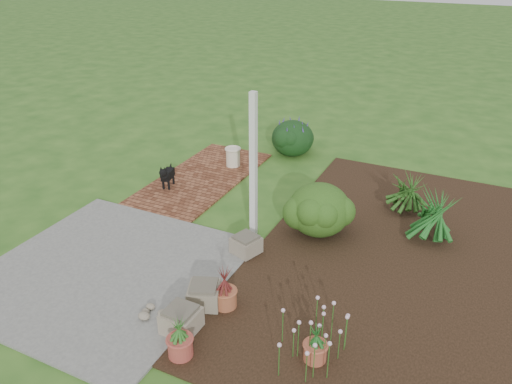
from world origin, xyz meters
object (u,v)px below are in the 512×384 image
at_px(black_dog, 167,174).
at_px(stone_trough_near, 204,296).
at_px(cream_ceramic_urn, 233,157).
at_px(evergreen_shrub, 319,208).

bearing_deg(black_dog, stone_trough_near, -61.84).
height_order(cream_ceramic_urn, evergreen_shrub, evergreen_shrub).
bearing_deg(cream_ceramic_urn, evergreen_shrub, -34.93).
height_order(black_dog, evergreen_shrub, evergreen_shrub).
relative_size(stone_trough_near, cream_ceramic_urn, 1.03).
bearing_deg(cream_ceramic_urn, stone_trough_near, -66.53).
distance_m(black_dog, cream_ceramic_urn, 1.68).
xyz_separation_m(black_dog, evergreen_shrub, (3.28, -0.29, 0.15)).
height_order(stone_trough_near, evergreen_shrub, evergreen_shrub).
relative_size(stone_trough_near, black_dog, 0.77).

